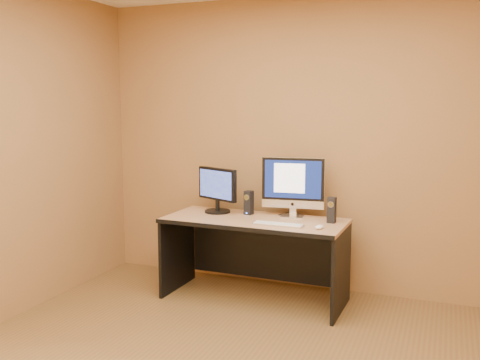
# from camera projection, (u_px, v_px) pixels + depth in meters

# --- Properties ---
(walls) EXTENTS (4.00, 4.00, 2.60)m
(walls) POSITION_uv_depth(u_px,v_px,m) (225.00, 171.00, 2.89)
(walls) COLOR olive
(walls) RESTS_ON ground
(desk) EXTENTS (1.53, 0.70, 0.70)m
(desk) POSITION_uv_depth(u_px,v_px,m) (254.00, 259.00, 4.54)
(desk) COLOR tan
(desk) RESTS_ON ground
(imac) EXTENTS (0.56, 0.26, 0.52)m
(imac) POSITION_uv_depth(u_px,v_px,m) (293.00, 187.00, 4.55)
(imac) COLOR #BCBCC1
(imac) RESTS_ON desk
(second_monitor) EXTENTS (0.51, 0.39, 0.40)m
(second_monitor) POSITION_uv_depth(u_px,v_px,m) (217.00, 190.00, 4.74)
(second_monitor) COLOR black
(second_monitor) RESTS_ON desk
(speaker_left) EXTENTS (0.08, 0.08, 0.21)m
(speaker_left) POSITION_uv_depth(u_px,v_px,m) (249.00, 203.00, 4.66)
(speaker_left) COLOR black
(speaker_left) RESTS_ON desk
(speaker_right) EXTENTS (0.07, 0.07, 0.21)m
(speaker_right) POSITION_uv_depth(u_px,v_px,m) (332.00, 210.00, 4.34)
(speaker_right) COLOR black
(speaker_right) RESTS_ON desk
(keyboard) EXTENTS (0.41, 0.11, 0.02)m
(keyboard) POSITION_uv_depth(u_px,v_px,m) (278.00, 224.00, 4.26)
(keyboard) COLOR silver
(keyboard) RESTS_ON desk
(mouse) EXTENTS (0.08, 0.11, 0.03)m
(mouse) POSITION_uv_depth(u_px,v_px,m) (319.00, 227.00, 4.13)
(mouse) COLOR white
(mouse) RESTS_ON desk
(cable_a) EXTENTS (0.04, 0.21, 0.01)m
(cable_a) POSITION_uv_depth(u_px,v_px,m) (298.00, 215.00, 4.61)
(cable_a) COLOR black
(cable_a) RESTS_ON desk
(cable_b) EXTENTS (0.06, 0.16, 0.01)m
(cable_b) POSITION_uv_depth(u_px,v_px,m) (284.00, 214.00, 4.69)
(cable_b) COLOR black
(cable_b) RESTS_ON desk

